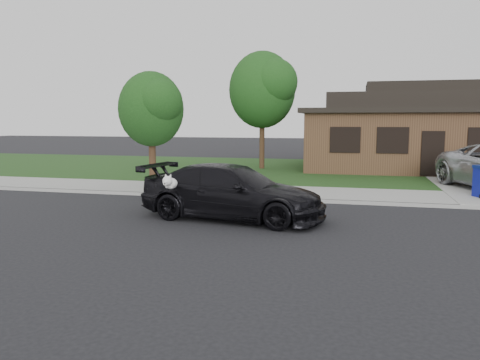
# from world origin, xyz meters

# --- Properties ---
(ground) EXTENTS (120.00, 120.00, 0.00)m
(ground) POSITION_xyz_m (0.00, 0.00, 0.00)
(ground) COLOR black
(ground) RESTS_ON ground
(sidewalk) EXTENTS (60.00, 3.00, 0.12)m
(sidewalk) POSITION_xyz_m (0.00, 5.00, 0.06)
(sidewalk) COLOR gray
(sidewalk) RESTS_ON ground
(curb) EXTENTS (60.00, 0.12, 0.12)m
(curb) POSITION_xyz_m (0.00, 3.50, 0.06)
(curb) COLOR gray
(curb) RESTS_ON ground
(lawn) EXTENTS (60.00, 13.00, 0.13)m
(lawn) POSITION_xyz_m (0.00, 13.00, 0.07)
(lawn) COLOR #193814
(lawn) RESTS_ON ground
(sedan) EXTENTS (5.57, 2.99, 1.54)m
(sedan) POSITION_xyz_m (-2.89, 0.33, 0.77)
(sedan) COLOR black
(sedan) RESTS_ON ground
(house) EXTENTS (12.60, 8.60, 4.65)m
(house) POSITION_xyz_m (4.00, 15.00, 2.13)
(house) COLOR #422B1C
(house) RESTS_ON ground
(tree_0) EXTENTS (3.78, 3.60, 6.34)m
(tree_0) POSITION_xyz_m (-4.34, 12.88, 4.48)
(tree_0) COLOR #332114
(tree_0) RESTS_ON ground
(tree_2) EXTENTS (2.73, 2.60, 4.59)m
(tree_2) POSITION_xyz_m (-7.38, 5.11, 3.27)
(tree_2) COLOR #332114
(tree_2) RESTS_ON ground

